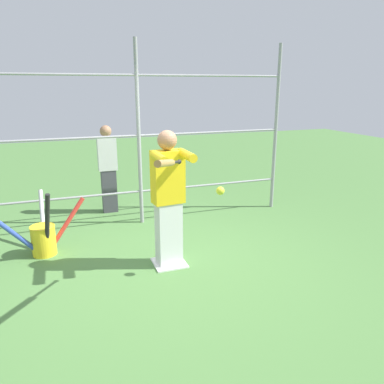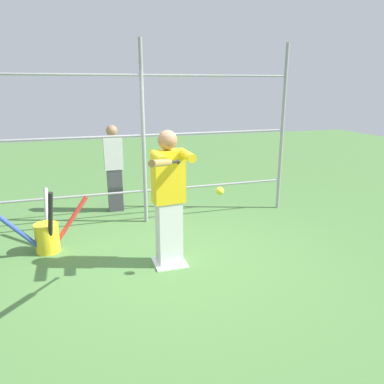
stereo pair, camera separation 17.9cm
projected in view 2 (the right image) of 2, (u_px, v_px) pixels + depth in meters
ground_plane at (170, 263)px, 4.78m from camera, size 24.00×24.00×0.00m
home_plate at (170, 262)px, 4.78m from camera, size 0.40×0.40×0.02m
fence_backstop at (143, 135)px, 5.85m from camera, size 4.98×0.06×2.87m
batter at (169, 195)px, 4.51m from camera, size 0.43×0.59×1.69m
baseball_bat_swinging at (163, 163)px, 3.46m from camera, size 0.48×0.79×0.21m
softball_in_flight at (220, 191)px, 4.21m from camera, size 0.10×0.10×0.10m
bat_bucket at (47, 234)px, 5.05m from camera, size 1.15×0.93×0.91m
bystander_behind_fence at (114, 167)px, 6.58m from camera, size 0.32×0.20×1.54m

